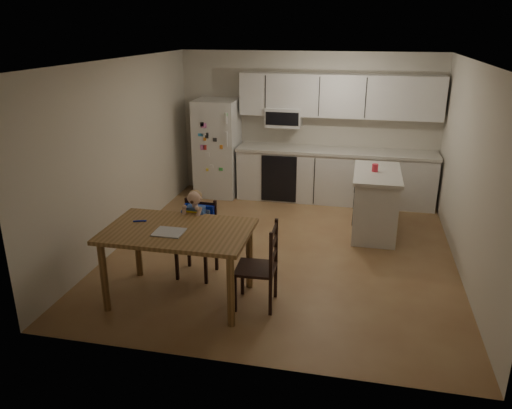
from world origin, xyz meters
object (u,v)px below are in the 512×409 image
object	(u,v)px
chair_side	(265,261)
chair_booster	(197,224)
red_cup	(375,168)
dining_table	(178,239)
kitchen_island	(375,202)
refrigerator	(217,148)

from	to	relation	value
chair_side	chair_booster	bearing A→B (deg)	-122.80
chair_booster	chair_side	world-z (taller)	chair_booster
red_cup	dining_table	world-z (taller)	red_cup
red_cup	chair_booster	bearing A→B (deg)	-138.84
red_cup	chair_side	distance (m)	2.67
kitchen_island	dining_table	bearing A→B (deg)	-131.25
chair_booster	chair_side	distance (m)	1.10
kitchen_island	red_cup	distance (m)	0.52
chair_booster	refrigerator	bearing A→B (deg)	105.19
dining_table	chair_booster	distance (m)	0.62
kitchen_island	red_cup	bearing A→B (deg)	162.81
refrigerator	chair_side	world-z (taller)	refrigerator
red_cup	refrigerator	bearing A→B (deg)	155.70
kitchen_island	chair_side	distance (m)	2.64
refrigerator	dining_table	xyz separation A→B (m)	(0.64, -3.65, -0.12)
kitchen_island	chair_booster	size ratio (longest dim) A/B	1.15
red_cup	chair_side	size ratio (longest dim) A/B	0.12
refrigerator	chair_booster	world-z (taller)	refrigerator
red_cup	chair_booster	distance (m)	2.77
kitchen_island	chair_side	size ratio (longest dim) A/B	1.32
chair_side	kitchen_island	bearing A→B (deg)	151.60
chair_booster	kitchen_island	bearing A→B (deg)	43.70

